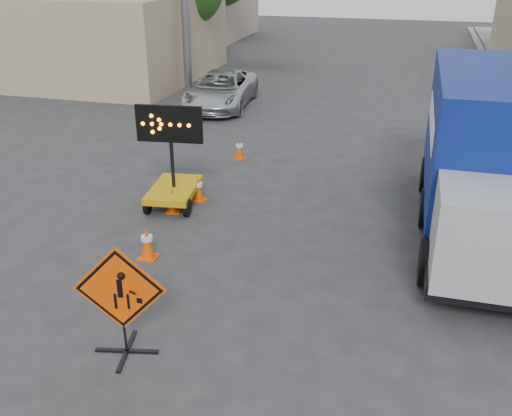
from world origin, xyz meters
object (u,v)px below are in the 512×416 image
at_px(construction_sign, 121,299).
at_px(pickup_truck, 221,90).
at_px(arrow_board, 174,183).
at_px(box_truck, 483,166).

xyz_separation_m(construction_sign, pickup_truck, (-3.58, 15.23, -0.31)).
distance_m(arrow_board, pickup_truck, 9.85).
xyz_separation_m(arrow_board, pickup_truck, (-2.03, 9.64, 0.11)).
bearing_deg(box_truck, construction_sign, -133.56).
height_order(construction_sign, box_truck, box_truck).
bearing_deg(box_truck, pickup_truck, 134.37).
bearing_deg(construction_sign, arrow_board, 93.18).
relative_size(pickup_truck, box_truck, 0.67).
distance_m(pickup_truck, box_truck, 13.06).
bearing_deg(construction_sign, pickup_truck, 90.99).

